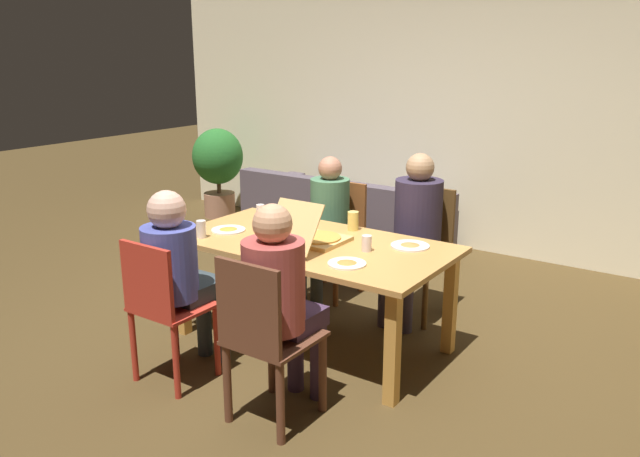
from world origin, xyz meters
TOP-DOWN VIEW (x-y plane):
  - ground_plane at (0.00, 0.00)m, footprint 20.00×20.00m
  - back_wall at (0.00, 2.76)m, footprint 7.51×0.12m
  - dining_table at (0.00, 0.00)m, footprint 1.89×1.00m
  - chair_0 at (0.38, 0.94)m, footprint 0.42×0.45m
  - person_0 at (0.38, 0.79)m, footprint 0.36×0.55m
  - chair_1 at (-0.41, 0.92)m, footprint 0.44×0.46m
  - person_1 at (-0.41, 0.77)m, footprint 0.32×0.51m
  - chair_2 at (-0.41, -0.98)m, footprint 0.43×0.40m
  - person_2 at (-0.41, -0.83)m, footprint 0.33×0.55m
  - chair_3 at (0.38, -0.97)m, footprint 0.43×0.45m
  - person_3 at (0.38, -0.83)m, footprint 0.34×0.52m
  - pizza_box_0 at (0.04, -0.04)m, footprint 0.35×0.56m
  - plate_0 at (-0.64, -0.12)m, footprint 0.24×0.24m
  - plate_1 at (0.45, -0.27)m, footprint 0.23×0.23m
  - plate_2 at (0.60, 0.27)m, footprint 0.26×0.26m
  - drinking_glass_0 at (0.41, 0.03)m, footprint 0.06×0.06m
  - drinking_glass_1 at (0.08, 0.40)m, footprint 0.08×0.08m
  - drinking_glass_2 at (-0.68, 0.28)m, footprint 0.06×0.06m
  - drinking_glass_3 at (-0.68, -0.35)m, footprint 0.07×0.07m
  - couch at (-1.00, 1.99)m, footprint 2.07×0.92m
  - potted_plant at (-2.94, 2.20)m, footprint 0.61×0.61m

SIDE VIEW (x-z plane):
  - ground_plane at x=0.00m, z-range 0.00..0.00m
  - couch at x=-1.00m, z-range -0.11..0.67m
  - chair_1 at x=-0.41m, z-range 0.04..0.97m
  - chair_3 at x=0.38m, z-range 0.03..1.00m
  - chair_2 at x=-0.41m, z-range 0.06..0.99m
  - chair_0 at x=0.38m, z-range 0.04..1.02m
  - dining_table at x=0.00m, z-range 0.28..1.02m
  - potted_plant at x=-2.94m, z-range 0.12..1.19m
  - person_1 at x=-0.41m, z-range 0.11..1.28m
  - person_2 at x=-0.41m, z-range 0.12..1.32m
  - person_3 at x=0.38m, z-range 0.12..1.35m
  - person_0 at x=0.38m, z-range 0.12..1.38m
  - plate_2 at x=0.60m, z-range 0.74..0.77m
  - plate_1 at x=0.45m, z-range 0.74..0.77m
  - plate_0 at x=-0.64m, z-range 0.74..0.77m
  - pizza_box_0 at x=0.04m, z-range 0.63..0.95m
  - drinking_glass_0 at x=0.41m, z-range 0.74..0.85m
  - drinking_glass_2 at x=-0.68m, z-range 0.74..0.85m
  - drinking_glass_3 at x=-0.68m, z-range 0.74..0.86m
  - drinking_glass_1 at x=0.08m, z-range 0.74..0.88m
  - back_wall at x=0.00m, z-range 0.00..2.80m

